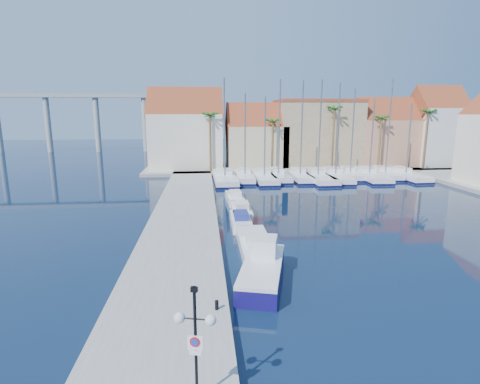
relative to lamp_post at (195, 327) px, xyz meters
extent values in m
plane|color=black|center=(7.44, 7.17, -3.11)|extent=(260.00, 260.00, 0.00)
cube|color=gray|center=(-1.56, 20.67, -2.86)|extent=(6.00, 77.00, 0.50)
cube|color=gray|center=(17.44, 55.17, -2.86)|extent=(54.00, 16.00, 0.50)
cylinder|color=black|center=(0.00, 0.00, -0.62)|extent=(0.10, 0.10, 3.98)
cylinder|color=black|center=(-0.24, 0.06, 0.27)|extent=(0.50, 0.16, 0.05)
cylinder|color=black|center=(0.24, -0.05, 0.27)|extent=(0.50, 0.16, 0.05)
sphere|color=white|center=(-0.48, 0.12, 0.27)|extent=(0.36, 0.36, 0.36)
sphere|color=white|center=(0.49, -0.11, 0.27)|extent=(0.36, 0.36, 0.36)
cube|color=black|center=(0.00, 0.00, 1.27)|extent=(0.24, 0.17, 0.16)
cube|color=white|center=(-0.01, -0.05, -0.52)|extent=(0.49, 0.14, 0.50)
cylinder|color=red|center=(-0.02, -0.08, -0.47)|extent=(0.33, 0.09, 0.34)
cylinder|color=#1933A5|center=(-0.02, -0.09, -0.47)|extent=(0.24, 0.07, 0.24)
cube|color=white|center=(-0.01, -0.05, -0.87)|extent=(0.39, 0.12, 0.14)
cylinder|color=black|center=(0.84, 5.67, -2.39)|extent=(0.18, 0.18, 0.45)
cube|color=#160F5B|center=(3.61, 9.40, -2.62)|extent=(3.80, 6.88, 0.98)
cube|color=white|center=(3.61, 9.40, -2.02)|extent=(3.80, 6.88, 0.22)
cube|color=white|center=(3.94, 10.66, -1.42)|extent=(1.82, 2.05, 1.20)
cube|color=white|center=(3.90, 14.70, -2.71)|extent=(2.24, 6.91, 0.80)
cube|color=white|center=(3.90, 14.01, -2.01)|extent=(1.56, 2.42, 0.60)
cube|color=white|center=(3.46, 20.67, -2.71)|extent=(1.73, 5.15, 0.80)
cube|color=navy|center=(3.45, 20.15, -2.01)|extent=(1.18, 1.81, 0.60)
cube|color=white|center=(3.87, 24.28, -2.71)|extent=(1.91, 5.61, 0.80)
cube|color=white|center=(3.86, 23.72, -2.01)|extent=(1.29, 1.98, 0.60)
cube|color=white|center=(3.68, 29.60, -2.71)|extent=(1.87, 5.34, 0.80)
cube|color=white|center=(3.70, 29.07, -2.01)|extent=(1.24, 1.89, 0.60)
cube|color=white|center=(3.28, 42.43, -2.61)|extent=(3.27, 11.89, 1.00)
cube|color=#0E0C3E|center=(3.28, 42.43, -2.93)|extent=(3.33, 11.95, 0.28)
cube|color=white|center=(3.26, 43.62, -1.81)|extent=(2.21, 3.59, 0.60)
cylinder|color=slate|center=(3.29, 41.84, 4.57)|extent=(0.20, 0.20, 13.37)
cube|color=white|center=(6.29, 43.23, -2.61)|extent=(2.90, 9.57, 1.00)
cube|color=#0E0C3E|center=(6.29, 43.23, -2.93)|extent=(2.96, 9.63, 0.28)
cube|color=white|center=(6.34, 44.17, -1.81)|extent=(1.85, 2.92, 0.60)
cylinder|color=slate|center=(6.27, 42.76, 3.60)|extent=(0.20, 0.20, 11.43)
cube|color=white|center=(8.99, 42.51, -2.61)|extent=(2.83, 10.75, 1.00)
cube|color=#0E0C3E|center=(8.99, 42.51, -2.93)|extent=(2.89, 10.81, 0.28)
cube|color=white|center=(8.99, 43.58, -1.81)|extent=(1.97, 3.23, 0.60)
cylinder|color=slate|center=(9.00, 41.97, 3.36)|extent=(0.20, 0.20, 10.94)
cube|color=white|center=(11.27, 43.51, -2.61)|extent=(2.59, 9.72, 1.00)
cube|color=#0E0C3E|center=(11.27, 43.51, -2.93)|extent=(2.65, 9.78, 0.28)
cube|color=white|center=(11.28, 44.48, -1.81)|extent=(1.79, 2.92, 0.60)
cylinder|color=slate|center=(11.27, 43.03, 4.57)|extent=(0.20, 0.20, 13.37)
cube|color=white|center=(14.42, 42.98, -2.61)|extent=(2.74, 9.76, 1.00)
cube|color=#0E0C3E|center=(14.42, 42.98, -2.93)|extent=(2.80, 9.82, 0.28)
cube|color=white|center=(14.44, 43.96, -1.81)|extent=(1.83, 2.95, 0.60)
cylinder|color=slate|center=(14.41, 42.50, 4.47)|extent=(0.20, 0.20, 13.17)
cube|color=white|center=(16.81, 42.19, -2.61)|extent=(3.16, 11.94, 1.00)
cube|color=#0E0C3E|center=(16.81, 42.19, -2.93)|extent=(3.22, 12.00, 0.28)
cube|color=white|center=(16.80, 43.39, -1.81)|extent=(2.19, 3.59, 0.60)
cylinder|color=slate|center=(16.81, 41.60, 4.50)|extent=(0.20, 0.20, 13.22)
cube|color=white|center=(19.67, 42.71, -2.61)|extent=(4.03, 11.89, 1.00)
cube|color=#0E0C3E|center=(19.67, 42.71, -2.93)|extent=(4.09, 11.95, 0.28)
cube|color=white|center=(19.77, 43.87, -1.81)|extent=(2.42, 3.67, 0.60)
cylinder|color=slate|center=(19.62, 42.13, 4.34)|extent=(0.20, 0.20, 12.90)
cube|color=white|center=(22.32, 43.67, -2.61)|extent=(2.59, 8.53, 1.00)
cube|color=#0E0C3E|center=(22.32, 43.67, -2.93)|extent=(2.66, 8.59, 0.28)
cube|color=white|center=(22.36, 44.51, -1.81)|extent=(1.65, 2.60, 0.60)
cylinder|color=slate|center=(22.30, 43.25, 3.97)|extent=(0.20, 0.20, 12.17)
cube|color=white|center=(24.87, 42.77, -2.61)|extent=(3.75, 11.96, 1.00)
cube|color=#0E0C3E|center=(24.87, 42.77, -2.93)|extent=(3.81, 12.02, 0.28)
cube|color=white|center=(24.94, 43.95, -1.81)|extent=(2.35, 3.66, 0.60)
cylinder|color=slate|center=(24.83, 42.18, 3.22)|extent=(0.20, 0.20, 10.66)
cube|color=white|center=(27.87, 43.72, -2.61)|extent=(2.81, 9.15, 1.00)
cube|color=#0E0C3E|center=(27.87, 43.72, -2.93)|extent=(2.87, 9.21, 0.28)
cube|color=white|center=(27.92, 44.63, -1.81)|extent=(1.78, 2.79, 0.60)
cylinder|color=slate|center=(27.85, 43.27, 4.71)|extent=(0.20, 0.20, 13.64)
cube|color=white|center=(30.41, 42.59, -2.61)|extent=(3.13, 10.99, 1.00)
cube|color=#0E0C3E|center=(30.41, 42.59, -2.93)|extent=(3.20, 11.05, 0.28)
cube|color=white|center=(30.38, 43.68, -1.81)|extent=(2.08, 3.33, 0.60)
cylinder|color=slate|center=(30.43, 42.05, 2.95)|extent=(0.20, 0.20, 10.13)
cube|color=beige|center=(-2.56, 54.17, 1.89)|extent=(12.00, 9.00, 9.00)
cube|color=maroon|center=(-2.56, 54.17, 6.39)|extent=(12.30, 9.00, 9.00)
cube|color=beige|center=(9.44, 54.17, 0.89)|extent=(10.00, 8.00, 7.00)
cube|color=maroon|center=(9.44, 54.17, 4.39)|extent=(10.30, 8.00, 8.00)
cube|color=#9A835E|center=(20.44, 55.17, 2.89)|extent=(14.00, 10.00, 11.00)
cube|color=maroon|center=(20.44, 55.17, 8.64)|extent=(14.20, 10.20, 0.50)
cube|color=tan|center=(32.44, 54.17, 1.39)|extent=(10.00, 8.00, 8.00)
cube|color=maroon|center=(32.44, 54.17, 5.39)|extent=(10.30, 8.00, 8.00)
cube|color=silver|center=(41.44, 53.17, 2.39)|extent=(8.00, 8.00, 10.00)
cube|color=maroon|center=(41.44, 53.17, 7.39)|extent=(8.30, 8.00, 8.00)
cylinder|color=brown|center=(1.44, 49.17, 1.89)|extent=(0.36, 0.36, 9.00)
sphere|color=#1F5B1A|center=(1.44, 49.17, 6.24)|extent=(2.60, 2.60, 2.60)
cylinder|color=brown|center=(11.44, 49.17, 1.39)|extent=(0.36, 0.36, 8.00)
sphere|color=#1F5B1A|center=(11.44, 49.17, 5.24)|extent=(2.60, 2.60, 2.60)
cylinder|color=brown|center=(21.44, 49.17, 2.39)|extent=(0.36, 0.36, 10.00)
sphere|color=#1F5B1A|center=(21.44, 49.17, 7.24)|extent=(2.60, 2.60, 2.60)
cylinder|color=brown|center=(29.44, 49.17, 1.64)|extent=(0.36, 0.36, 8.50)
sphere|color=#1F5B1A|center=(29.44, 49.17, 5.74)|extent=(2.60, 2.60, 2.60)
cylinder|color=brown|center=(37.44, 49.17, 2.14)|extent=(0.36, 0.36, 9.50)
sphere|color=#1F5B1A|center=(37.44, 49.17, 6.74)|extent=(2.60, 2.60, 2.60)
cube|color=#9E9E99|center=(-30.56, 89.17, 10.89)|extent=(48.00, 2.20, 0.90)
cylinder|color=#9E9E99|center=(-38.56, 89.17, 3.89)|extent=(1.40, 1.40, 14.00)
cylinder|color=#9E9E99|center=(-26.56, 89.17, 3.89)|extent=(1.40, 1.40, 14.00)
cylinder|color=#9E9E99|center=(-14.56, 89.17, 3.89)|extent=(1.40, 1.40, 14.00)
camera|label=1|loc=(0.38, -10.61, 6.51)|focal=28.00mm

